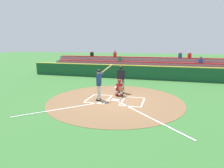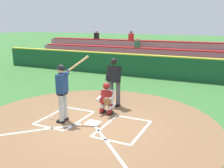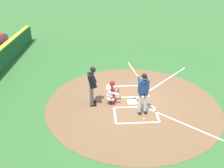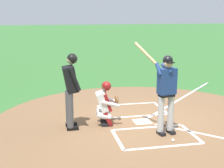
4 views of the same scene
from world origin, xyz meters
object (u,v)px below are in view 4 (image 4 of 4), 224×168
at_px(batter, 166,89).
at_px(catcher, 106,102).
at_px(baseball, 173,140).
at_px(plate_umpire, 71,86).

xyz_separation_m(batter, catcher, (-0.94, -1.24, -0.51)).
bearing_deg(catcher, baseball, 41.06).
bearing_deg(baseball, catcher, -138.94).
height_order(catcher, plate_umpire, plate_umpire).
bearing_deg(baseball, batter, -178.25).
bearing_deg(baseball, plate_umpire, -121.57).
bearing_deg(batter, baseball, 1.75).
height_order(batter, plate_umpire, batter).
xyz_separation_m(batter, plate_umpire, (-0.81, -2.12, -0.02)).
distance_m(plate_umpire, baseball, 2.71).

